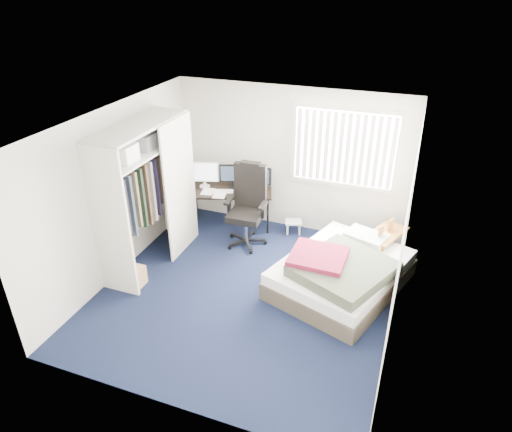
{
  "coord_description": "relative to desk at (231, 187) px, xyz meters",
  "views": [
    {
      "loc": [
        1.96,
        -4.9,
        4.1
      ],
      "look_at": [
        0.01,
        0.4,
        1.04
      ],
      "focal_mm": 32.0,
      "sensor_mm": 36.0,
      "label": 1
    }
  ],
  "objects": [
    {
      "name": "ground",
      "position": [
        0.97,
        -1.75,
        -0.75
      ],
      "size": [
        4.2,
        4.2,
        0.0
      ],
      "primitive_type": "plane",
      "color": "black",
      "rests_on": "ground"
    },
    {
      "name": "office_chair",
      "position": [
        0.49,
        -0.43,
        -0.22
      ],
      "size": [
        0.67,
        0.67,
        1.38
      ],
      "color": "black",
      "rests_on": "ground"
    },
    {
      "name": "nightstand",
      "position": [
        2.72,
        -0.28,
        -0.28
      ],
      "size": [
        0.67,
        0.87,
        0.71
      ],
      "color": "brown",
      "rests_on": "ground"
    },
    {
      "name": "bed",
      "position": [
        2.21,
        -1.2,
        -0.47
      ],
      "size": [
        2.03,
        2.34,
        0.65
      ],
      "color": "#3F382D",
      "rests_on": "ground"
    },
    {
      "name": "window_assembly",
      "position": [
        1.87,
        0.29,
        0.85
      ],
      "size": [
        1.72,
        0.09,
        1.32
      ],
      "color": "white",
      "rests_on": "ground"
    },
    {
      "name": "desk",
      "position": [
        0.0,
        0.0,
        0.0
      ],
      "size": [
        1.58,
        1.1,
        1.17
      ],
      "color": "black",
      "rests_on": "ground"
    },
    {
      "name": "room_shell",
      "position": [
        0.97,
        -1.75,
        0.76
      ],
      "size": [
        4.2,
        4.2,
        4.2
      ],
      "color": "silver",
      "rests_on": "ground"
    },
    {
      "name": "closet",
      "position": [
        -0.71,
        -1.49,
        0.61
      ],
      "size": [
        0.64,
        1.84,
        2.22
      ],
      "color": "beige",
      "rests_on": "ground"
    },
    {
      "name": "footstool",
      "position": [
        1.14,
        0.1,
        -0.57
      ],
      "size": [
        0.34,
        0.3,
        0.23
      ],
      "color": "white",
      "rests_on": "ground"
    },
    {
      "name": "pine_box",
      "position": [
        -0.68,
        -2.18,
        -0.6
      ],
      "size": [
        0.39,
        0.29,
        0.29
      ],
      "primitive_type": "cube",
      "rotation": [
        0.0,
        0.0,
        -0.01
      ],
      "color": "#9D734E",
      "rests_on": "ground"
    }
  ]
}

